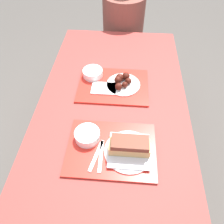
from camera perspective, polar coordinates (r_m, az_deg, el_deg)
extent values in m
plane|color=#4C4742|center=(1.84, -0.13, -15.62)|extent=(12.00, 12.00, 0.00)
cube|color=maroon|center=(1.22, -0.19, -1.26)|extent=(0.86, 1.77, 0.04)
cylinder|color=maroon|center=(2.10, -8.67, 10.01)|extent=(0.07, 0.07, 0.70)
cylinder|color=maroon|center=(2.08, 12.01, 8.91)|extent=(0.07, 0.07, 0.70)
cube|color=maroon|center=(2.26, 2.13, 15.86)|extent=(0.82, 0.28, 0.04)
cylinder|color=maroon|center=(2.42, -6.49, 11.80)|extent=(0.06, 0.06, 0.40)
cylinder|color=maroon|center=(2.40, 10.49, 10.90)|extent=(0.06, 0.06, 0.40)
cube|color=red|center=(1.07, -0.21, -9.56)|extent=(0.43, 0.32, 0.01)
cube|color=red|center=(1.36, 0.30, 6.93)|extent=(0.43, 0.32, 0.01)
cylinder|color=white|center=(1.09, -6.46, -6.09)|extent=(0.12, 0.12, 0.05)
cylinder|color=beige|center=(1.07, -6.54, -5.56)|extent=(0.11, 0.11, 0.01)
cylinder|color=white|center=(1.06, 4.44, -10.19)|extent=(0.24, 0.24, 0.01)
cube|color=silver|center=(1.05, 4.47, -9.97)|extent=(0.19, 0.19, 0.01)
cube|color=tan|center=(1.03, 4.56, -9.16)|extent=(0.19, 0.07, 0.05)
cube|color=brown|center=(0.99, 4.70, -8.00)|extent=(0.17, 0.08, 0.03)
cube|color=white|center=(1.05, -4.14, -11.26)|extent=(0.06, 0.17, 0.00)
cube|color=white|center=(1.05, -2.92, -11.36)|extent=(0.02, 0.17, 0.00)
cylinder|color=white|center=(1.41, -5.04, 10.09)|extent=(0.12, 0.12, 0.05)
cylinder|color=beige|center=(1.40, -5.09, 10.65)|extent=(0.11, 0.11, 0.01)
cylinder|color=white|center=(1.36, 2.96, 7.21)|extent=(0.21, 0.21, 0.01)
sphere|color=#42140C|center=(1.35, 4.30, 8.07)|extent=(0.04, 0.04, 0.04)
sphere|color=#42140C|center=(1.37, 3.67, 9.35)|extent=(0.05, 0.05, 0.05)
sphere|color=#42140C|center=(1.36, 2.01, 8.98)|extent=(0.05, 0.05, 0.05)
sphere|color=#42140C|center=(1.35, 1.53, 8.38)|extent=(0.04, 0.04, 0.04)
sphere|color=#42140C|center=(1.30, 1.73, 6.68)|extent=(0.04, 0.04, 0.04)
sphere|color=#42140C|center=(1.32, 3.36, 7.14)|extent=(0.04, 0.04, 0.04)
cube|color=white|center=(1.33, -2.13, 6.21)|extent=(0.15, 0.10, 0.01)
cylinder|color=brown|center=(2.12, 2.96, 21.95)|extent=(0.36, 0.36, 0.51)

